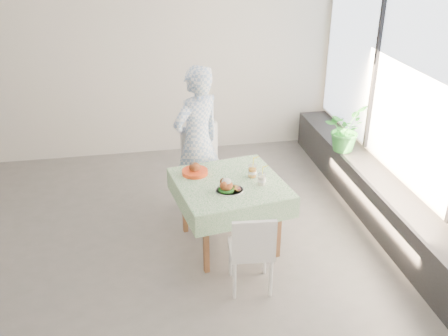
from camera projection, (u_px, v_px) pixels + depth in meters
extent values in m
plane|color=#5D5A58|center=(133.00, 250.00, 5.24)|extent=(6.00, 6.00, 0.00)
cube|color=silver|center=(120.00, 60.00, 6.83)|extent=(6.00, 0.02, 2.80)
cube|color=silver|center=(120.00, 310.00, 2.42)|extent=(6.00, 0.02, 2.80)
cube|color=silver|center=(417.00, 106.00, 5.12)|extent=(0.02, 5.00, 2.80)
cube|color=#D1E0F9|center=(419.00, 82.00, 5.00)|extent=(0.01, 4.80, 2.18)
cube|color=black|center=(383.00, 204.00, 5.59)|extent=(0.40, 4.80, 0.50)
cube|color=brown|center=(230.00, 185.00, 5.04)|extent=(1.03, 1.03, 0.04)
cube|color=white|center=(230.00, 182.00, 5.03)|extent=(1.19, 1.19, 0.01)
cube|color=white|center=(208.00, 171.00, 5.79)|extent=(0.60, 0.60, 0.04)
cube|color=white|center=(199.00, 144.00, 5.84)|extent=(0.45, 0.20, 0.47)
cube|color=white|center=(251.00, 249.00, 4.55)|extent=(0.42, 0.42, 0.04)
cube|color=white|center=(254.00, 241.00, 4.30)|extent=(0.39, 0.07, 0.39)
imported|color=#7F9FCB|center=(197.00, 142.00, 5.58)|extent=(0.77, 0.70, 1.76)
cylinder|color=white|center=(230.00, 190.00, 4.85)|extent=(0.28, 0.28, 0.02)
cylinder|color=#155718|center=(226.00, 190.00, 4.84)|extent=(0.15, 0.15, 0.02)
ellipsoid|color=brown|center=(226.00, 186.00, 4.82)|extent=(0.13, 0.12, 0.10)
ellipsoid|color=white|center=(226.00, 181.00, 4.80)|extent=(0.09, 0.09, 0.06)
cylinder|color=maroon|center=(238.00, 188.00, 4.84)|extent=(0.05, 0.05, 0.03)
cylinder|color=white|center=(252.00, 171.00, 5.10)|extent=(0.09, 0.09, 0.13)
cylinder|color=orange|center=(252.00, 173.00, 5.10)|extent=(0.08, 0.08, 0.09)
cylinder|color=white|center=(253.00, 165.00, 5.07)|extent=(0.09, 0.09, 0.01)
cylinder|color=yellow|center=(253.00, 161.00, 5.05)|extent=(0.01, 0.03, 0.17)
cylinder|color=white|center=(262.00, 179.00, 4.95)|extent=(0.08, 0.08, 0.12)
cylinder|color=#F3EDCC|center=(262.00, 181.00, 4.95)|extent=(0.07, 0.07, 0.08)
cylinder|color=white|center=(262.00, 174.00, 4.92)|extent=(0.09, 0.09, 0.01)
cylinder|color=yellow|center=(263.00, 170.00, 4.90)|extent=(0.01, 0.03, 0.16)
cylinder|color=red|center=(195.00, 172.00, 5.17)|extent=(0.27, 0.27, 0.04)
cylinder|color=white|center=(195.00, 171.00, 5.17)|extent=(0.23, 0.23, 0.02)
ellipsoid|color=brown|center=(195.00, 167.00, 5.15)|extent=(0.12, 0.11, 0.10)
imported|color=#287A36|center=(345.00, 129.00, 6.20)|extent=(0.67, 0.68, 0.57)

